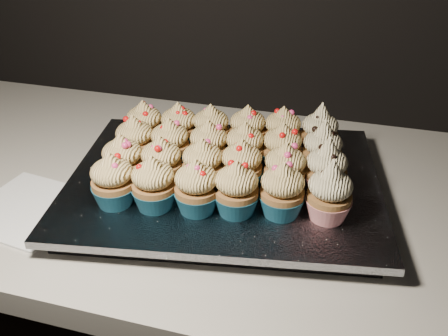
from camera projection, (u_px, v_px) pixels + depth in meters
name	position (u px, v px, depth m)	size (l,w,h in m)	color
worktop	(251.00, 196.00, 0.84)	(2.44, 0.64, 0.04)	beige
napkin	(28.00, 209.00, 0.77)	(0.16, 0.16, 0.00)	white
baking_tray	(224.00, 189.00, 0.80)	(0.45, 0.34, 0.02)	black
foil_lining	(224.00, 180.00, 0.79)	(0.48, 0.38, 0.01)	silver
cupcake_0	(113.00, 181.00, 0.71)	(0.06, 0.06, 0.08)	#185872
cupcake_1	(153.00, 184.00, 0.70)	(0.06, 0.06, 0.08)	#185872
cupcake_2	(196.00, 188.00, 0.69)	(0.06, 0.06, 0.08)	#185872
cupcake_3	(236.00, 190.00, 0.69)	(0.06, 0.06, 0.08)	#185872
cupcake_4	(282.00, 191.00, 0.68)	(0.06, 0.06, 0.08)	#185872
cupcake_5	(330.00, 193.00, 0.68)	(0.06, 0.06, 0.10)	red
cupcake_6	(123.00, 161.00, 0.75)	(0.06, 0.06, 0.08)	#185872
cupcake_7	(162.00, 163.00, 0.75)	(0.06, 0.06, 0.08)	#185872
cupcake_8	(203.00, 165.00, 0.74)	(0.06, 0.06, 0.08)	#185872
cupcake_9	(242.00, 166.00, 0.74)	(0.06, 0.06, 0.08)	#185872
cupcake_10	(285.00, 170.00, 0.73)	(0.06, 0.06, 0.08)	#185872
cupcake_11	(326.00, 170.00, 0.73)	(0.06, 0.06, 0.10)	red
cupcake_12	(135.00, 141.00, 0.81)	(0.06, 0.06, 0.08)	#185872
cupcake_13	(170.00, 144.00, 0.80)	(0.06, 0.06, 0.08)	#185872
cupcake_14	(209.00, 146.00, 0.80)	(0.06, 0.06, 0.08)	#185872
cupcake_15	(245.00, 148.00, 0.79)	(0.06, 0.06, 0.08)	#185872
cupcake_16	(282.00, 149.00, 0.79)	(0.06, 0.06, 0.08)	#185872
cupcake_17	(322.00, 150.00, 0.78)	(0.06, 0.06, 0.10)	red
cupcake_18	(144.00, 125.00, 0.86)	(0.06, 0.06, 0.08)	#185872
cupcake_19	(179.00, 127.00, 0.85)	(0.06, 0.06, 0.08)	#185872
cupcake_20	(211.00, 129.00, 0.85)	(0.06, 0.06, 0.08)	#185872
cupcake_21	(248.00, 130.00, 0.85)	(0.06, 0.06, 0.08)	#185872
cupcake_22	(283.00, 132.00, 0.84)	(0.06, 0.06, 0.08)	#185872
cupcake_23	(320.00, 132.00, 0.83)	(0.06, 0.06, 0.10)	red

